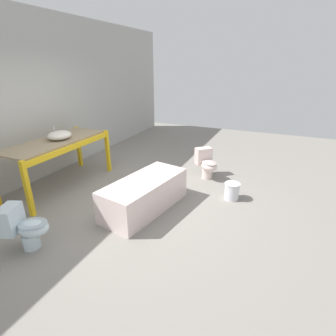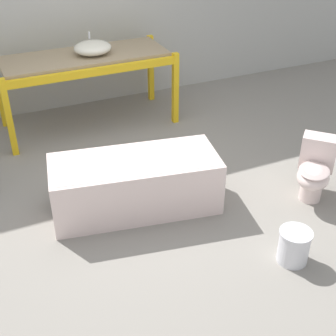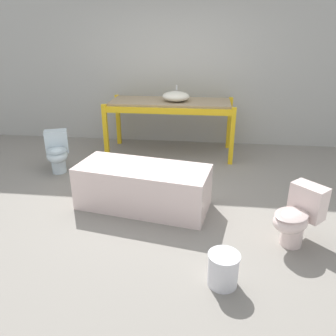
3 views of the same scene
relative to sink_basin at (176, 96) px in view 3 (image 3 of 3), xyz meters
The scene contains 8 objects.
ground_plane 1.81m from the sink_basin, 93.36° to the right, with size 12.00×12.00×0.00m, color gray.
warehouse_wall_rear 0.96m from the sink_basin, 96.80° to the left, with size 10.80×0.08×3.20m.
shelving_rack 0.23m from the sink_basin, 155.90° to the left, with size 2.10×0.87×0.91m.
sink_basin is the anchor object (origin of this frame).
bathtub_main 2.01m from the sink_basin, 96.38° to the right, with size 1.64×0.91×0.52m.
toilet_near 2.05m from the sink_basin, 150.40° to the right, with size 0.50×0.63×0.60m.
toilet_far 2.90m from the sink_basin, 59.58° to the right, with size 0.61×0.61×0.60m.
bucket_white 3.29m from the sink_basin, 77.36° to the right, with size 0.27×0.27×0.30m.
Camera 3 is at (0.58, -3.82, 1.99)m, focal length 35.00 mm.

